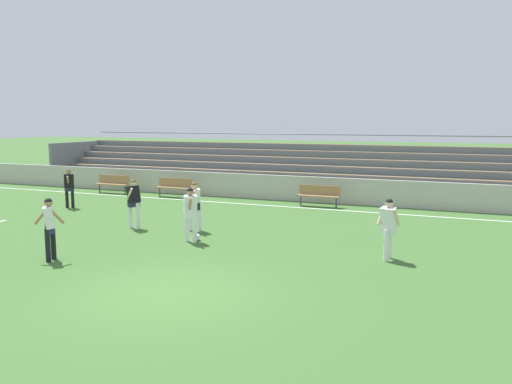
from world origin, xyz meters
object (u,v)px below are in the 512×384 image
bench_near_bin (113,182)px  bench_far_left (174,186)px  soccer_ball (197,237)px  bench_centre_sideline (319,194)px  player_dark_on_ball (134,199)px  player_dark_overlapping (69,185)px  player_white_wide_right (194,202)px  bleacher_stand (278,166)px  player_white_trailing_run (388,224)px  player_white_dropping_back (49,224)px  player_white_wide_left (190,210)px

bench_near_bin → bench_far_left: same height
soccer_ball → bench_near_bin: bearing=139.7°
bench_centre_sideline → player_dark_on_ball: size_ratio=1.08×
soccer_ball → player_dark_on_ball: bearing=164.1°
bench_near_bin → player_dark_overlapping: size_ratio=1.10×
bench_far_left → player_white_wide_right: bearing=-53.9°
bleacher_stand → player_white_trailing_run: bleacher_stand is taller
bleacher_stand → player_white_dropping_back: 15.38m
player_white_wide_left → player_white_wide_right: size_ratio=1.01×
player_white_wide_right → soccer_ball: size_ratio=7.42×
player_white_wide_left → soccer_ball: 0.89m
player_white_dropping_back → player_dark_overlapping: player_white_dropping_back is taller
bench_centre_sideline → soccer_ball: 7.81m
bleacher_stand → player_white_dropping_back: (-0.70, -15.37, -0.26)m
bench_centre_sideline → player_dark_overlapping: (-9.54, -4.34, 0.42)m
player_white_wide_right → soccer_ball: (0.78, -1.25, -0.86)m
player_dark_on_ball → player_white_wide_right: bearing=11.8°
player_dark_on_ball → player_dark_overlapping: bearing=153.7°
bleacher_stand → bench_centre_sideline: 5.52m
bench_centre_sideline → player_white_wide_left: bearing=-103.0°
player_white_dropping_back → bench_far_left: bearing=105.1°
player_white_wide_right → player_white_trailing_run: size_ratio=1.00×
player_white_dropping_back → player_dark_on_ball: bearing=95.9°
bench_near_bin → player_dark_on_ball: player_dark_on_ball is taller
bleacher_stand → player_white_trailing_run: size_ratio=16.32×
player_white_wide_left → player_white_trailing_run: player_white_wide_left is taller
bench_near_bin → player_dark_overlapping: bearing=-75.2°
player_white_trailing_run → soccer_ball: bearing=-180.0°
bench_far_left → player_white_trailing_run: bearing=-34.4°
bleacher_stand → player_white_wide_left: bearing=-82.4°
player_dark_on_ball → bench_near_bin: bearing=132.0°
player_white_dropping_back → bench_near_bin: bearing=120.6°
bench_near_bin → player_white_trailing_run: (14.71, -7.61, 0.42)m
player_dark_on_ball → player_dark_overlapping: size_ratio=1.02×
bench_centre_sideline → soccer_ball: size_ratio=8.18×
bleacher_stand → player_white_wide_left: bleacher_stand is taller
player_white_dropping_back → bleacher_stand: bearing=87.4°
player_white_wide_left → player_white_trailing_run: size_ratio=1.01×
bleacher_stand → player_dark_on_ball: bearing=-95.9°
player_white_wide_right → player_dark_overlapping: size_ratio=1.00×
player_white_trailing_run → player_dark_overlapping: player_dark_overlapping is taller
player_white_wide_left → player_dark_overlapping: bearing=156.0°
bench_near_bin → bench_centre_sideline: (10.69, 0.00, 0.00)m
bench_far_left → player_dark_overlapping: bearing=-119.3°
bench_near_bin → bench_centre_sideline: size_ratio=1.00×
player_white_wide_left → player_white_dropping_back: (-2.32, -3.30, 0.01)m
bench_near_bin → player_dark_on_ball: (6.13, -6.80, 0.45)m
bench_centre_sideline → player_white_wide_right: player_white_wide_right is taller
player_dark_on_ball → soccer_ball: player_dark_on_ball is taller
soccer_ball → player_dark_overlapping: bearing=157.3°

